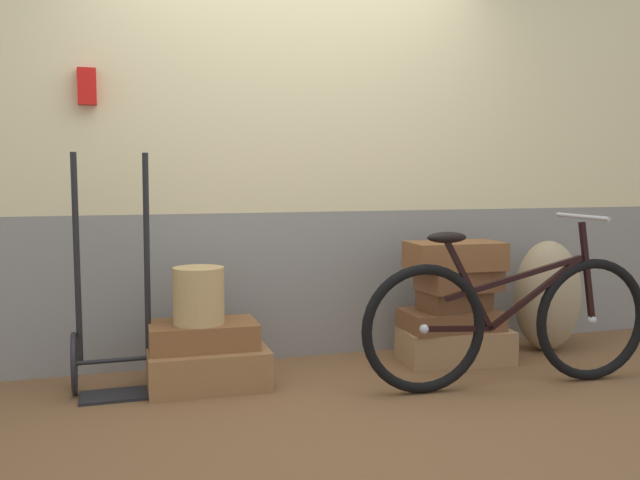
% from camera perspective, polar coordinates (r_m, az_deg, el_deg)
% --- Properties ---
extents(ground, '(9.66, 5.20, 0.06)m').
position_cam_1_polar(ground, '(3.76, 0.96, -12.92)').
color(ground, brown).
extents(station_building, '(7.66, 0.74, 2.92)m').
position_cam_1_polar(station_building, '(4.40, -2.49, 9.45)').
color(station_building, gray).
rests_on(station_building, ground).
extents(suitcase_0, '(0.66, 0.42, 0.21)m').
position_cam_1_polar(suitcase_0, '(3.86, -9.25, -10.44)').
color(suitcase_0, olive).
rests_on(suitcase_0, ground).
extents(suitcase_1, '(0.60, 0.37, 0.14)m').
position_cam_1_polar(suitcase_1, '(3.85, -9.66, -7.77)').
color(suitcase_1, brown).
rests_on(suitcase_1, suitcase_0).
extents(suitcase_2, '(0.70, 0.46, 0.21)m').
position_cam_1_polar(suitcase_2, '(4.40, 11.12, -8.54)').
color(suitcase_2, '#9E754C').
rests_on(suitcase_2, ground).
extents(suitcase_3, '(0.60, 0.38, 0.12)m').
position_cam_1_polar(suitcase_3, '(4.35, 10.79, -6.49)').
color(suitcase_3, brown).
rests_on(suitcase_3, suitcase_2).
extents(suitcase_4, '(0.44, 0.29, 0.12)m').
position_cam_1_polar(suitcase_4, '(4.32, 11.08, -4.93)').
color(suitcase_4, brown).
rests_on(suitcase_4, suitcase_3).
extents(suitcase_5, '(0.50, 0.33, 0.13)m').
position_cam_1_polar(suitcase_5, '(4.30, 11.45, -3.25)').
color(suitcase_5, brown).
rests_on(suitcase_5, suitcase_4).
extents(suitcase_6, '(0.58, 0.36, 0.17)m').
position_cam_1_polar(suitcase_6, '(4.26, 11.11, -1.28)').
color(suitcase_6, brown).
rests_on(suitcase_6, suitcase_5).
extents(wicker_basket, '(0.28, 0.28, 0.31)m').
position_cam_1_polar(wicker_basket, '(3.78, -10.03, -4.56)').
color(wicker_basket, tan).
rests_on(wicker_basket, suitcase_1).
extents(luggage_trolley, '(0.44, 0.39, 1.27)m').
position_cam_1_polar(luggage_trolley, '(3.85, -16.65, -8.04)').
color(luggage_trolley, black).
rests_on(luggage_trolley, ground).
extents(burlap_sack, '(0.45, 0.38, 0.73)m').
position_cam_1_polar(burlap_sack, '(4.78, 18.34, -4.41)').
color(burlap_sack, '#9E8966').
rests_on(burlap_sack, ground).
extents(bicycle, '(1.70, 0.46, 0.94)m').
position_cam_1_polar(bicycle, '(3.90, 15.48, -6.44)').
color(bicycle, black).
rests_on(bicycle, ground).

